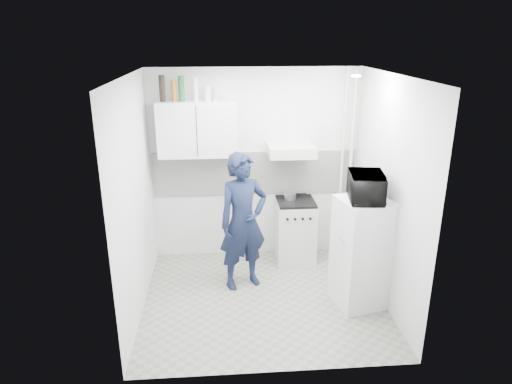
{
  "coord_description": "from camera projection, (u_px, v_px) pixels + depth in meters",
  "views": [
    {
      "loc": [
        -0.46,
        -4.7,
        3.0
      ],
      "look_at": [
        -0.06,
        0.3,
        1.25
      ],
      "focal_mm": 32.0,
      "sensor_mm": 36.0,
      "label": 1
    }
  ],
  "objects": [
    {
      "name": "stove",
      "position": [
        295.0,
        231.0,
        6.29
      ],
      "size": [
        0.52,
        0.52,
        0.84
      ],
      "primitive_type": "cube",
      "color": "beige",
      "rests_on": "floor"
    },
    {
      "name": "person",
      "position": [
        243.0,
        222.0,
        5.49
      ],
      "size": [
        0.73,
        0.61,
        1.71
      ],
      "primitive_type": "imported",
      "rotation": [
        0.0,
        0.0,
        0.39
      ],
      "color": "black",
      "rests_on": "floor"
    },
    {
      "name": "microwave",
      "position": [
        367.0,
        187.0,
        4.92
      ],
      "size": [
        0.58,
        0.44,
        0.29
      ],
      "primitive_type": "imported",
      "rotation": [
        0.0,
        0.0,
        1.42
      ],
      "color": "black",
      "rests_on": "fridge"
    },
    {
      "name": "pipe_a",
      "position": [
        350.0,
        165.0,
        6.22
      ],
      "size": [
        0.05,
        0.05,
        2.6
      ],
      "primitive_type": "cylinder",
      "color": "beige",
      "rests_on": "floor"
    },
    {
      "name": "canister_a",
      "position": [
        208.0,
        93.0,
        5.66
      ],
      "size": [
        0.08,
        0.08,
        0.2
      ],
      "primitive_type": "cylinder",
      "color": "#B2B7BC",
      "rests_on": "upper_cabinet"
    },
    {
      "name": "wall_left",
      "position": [
        135.0,
        200.0,
        4.91
      ],
      "size": [
        0.0,
        2.6,
        2.6
      ],
      "primitive_type": "plane",
      "rotation": [
        1.57,
        0.0,
        1.57
      ],
      "color": "silver",
      "rests_on": "floor"
    },
    {
      "name": "floor",
      "position": [
        263.0,
        299.0,
        5.45
      ],
      "size": [
        2.8,
        2.8,
        0.0
      ],
      "primitive_type": "plane",
      "color": "gray",
      "rests_on": "ground"
    },
    {
      "name": "ceiling",
      "position": [
        265.0,
        75.0,
        4.59
      ],
      "size": [
        2.8,
        2.8,
        0.0
      ],
      "primitive_type": "plane",
      "color": "white",
      "rests_on": "wall_back"
    },
    {
      "name": "wall_right",
      "position": [
        388.0,
        193.0,
        5.12
      ],
      "size": [
        0.0,
        2.6,
        2.6
      ],
      "primitive_type": "plane",
      "rotation": [
        1.57,
        0.0,
        -1.57
      ],
      "color": "silver",
      "rests_on": "floor"
    },
    {
      "name": "saucepan",
      "position": [
        290.0,
        196.0,
        6.19
      ],
      "size": [
        0.16,
        0.16,
        0.09
      ],
      "primitive_type": "cylinder",
      "color": "silver",
      "rests_on": "stove_top"
    },
    {
      "name": "bottle_d",
      "position": [
        196.0,
        89.0,
        5.63
      ],
      "size": [
        0.07,
        0.07,
        0.3
      ],
      "primitive_type": "cylinder",
      "color": "#B2B7BC",
      "rests_on": "upper_cabinet"
    },
    {
      "name": "bottle_c",
      "position": [
        181.0,
        88.0,
        5.61
      ],
      "size": [
        0.08,
        0.08,
        0.31
      ],
      "primitive_type": "cylinder",
      "color": "#144C1E",
      "rests_on": "upper_cabinet"
    },
    {
      "name": "bottle_b",
      "position": [
        174.0,
        91.0,
        5.61
      ],
      "size": [
        0.07,
        0.07,
        0.26
      ],
      "primitive_type": "cylinder",
      "color": "brown",
      "rests_on": "upper_cabinet"
    },
    {
      "name": "pipe_b",
      "position": [
        342.0,
        165.0,
        6.21
      ],
      "size": [
        0.04,
        0.04,
        2.6
      ],
      "primitive_type": "cylinder",
      "color": "beige",
      "rests_on": "floor"
    },
    {
      "name": "ceiling_spot_fixture",
      "position": [
        356.0,
        76.0,
        4.86
      ],
      "size": [
        0.1,
        0.1,
        0.02
      ],
      "primitive_type": "cylinder",
      "color": "white",
      "rests_on": "ceiling"
    },
    {
      "name": "range_hood",
      "position": [
        291.0,
        150.0,
        5.9
      ],
      "size": [
        0.6,
        0.5,
        0.14
      ],
      "primitive_type": "cube",
      "color": "beige",
      "rests_on": "wall_back"
    },
    {
      "name": "stove_top",
      "position": [
        296.0,
        202.0,
        6.15
      ],
      "size": [
        0.5,
        0.5,
        0.03
      ],
      "primitive_type": "cube",
      "color": "black",
      "rests_on": "stove"
    },
    {
      "name": "canister_b",
      "position": [
        215.0,
        95.0,
        5.67
      ],
      "size": [
        0.07,
        0.07,
        0.14
      ],
      "primitive_type": "cylinder",
      "color": "silver",
      "rests_on": "upper_cabinet"
    },
    {
      "name": "backsplash",
      "position": [
        255.0,
        173.0,
        6.21
      ],
      "size": [
        2.74,
        0.03,
        0.6
      ],
      "primitive_type": "cube",
      "color": "white",
      "rests_on": "wall_back"
    },
    {
      "name": "fridge",
      "position": [
        361.0,
        253.0,
        5.18
      ],
      "size": [
        0.64,
        0.64,
        1.29
      ],
      "primitive_type": "cube",
      "rotation": [
        0.0,
        0.0,
        0.23
      ],
      "color": "white",
      "rests_on": "floor"
    },
    {
      "name": "upper_cabinet",
      "position": [
        197.0,
        129.0,
        5.79
      ],
      "size": [
        1.0,
        0.35,
        0.7
      ],
      "primitive_type": "cube",
      "color": "white",
      "rests_on": "wall_back"
    },
    {
      "name": "wall_back",
      "position": [
        255.0,
        165.0,
        6.19
      ],
      "size": [
        2.8,
        0.0,
        2.8
      ],
      "primitive_type": "plane",
      "rotation": [
        1.57,
        0.0,
        0.0
      ],
      "color": "silver",
      "rests_on": "floor"
    },
    {
      "name": "bottle_a",
      "position": [
        162.0,
        88.0,
        5.59
      ],
      "size": [
        0.07,
        0.07,
        0.32
      ],
      "primitive_type": "cylinder",
      "color": "black",
      "rests_on": "upper_cabinet"
    }
  ]
}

